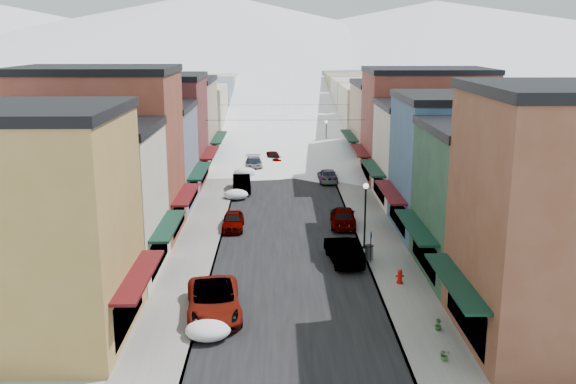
{
  "coord_description": "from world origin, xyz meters",
  "views": [
    {
      "loc": [
        -0.84,
        -25.5,
        14.54
      ],
      "look_at": [
        0.0,
        24.69,
        2.34
      ],
      "focal_mm": 40.0,
      "sensor_mm": 36.0,
      "label": 1
    }
  ],
  "objects_px": {
    "car_green_sedan": "(344,250)",
    "trash_can": "(369,252)",
    "fire_hydrant": "(400,277)",
    "car_dark_hatch": "(242,184)",
    "streetlamp_near": "(365,207)",
    "car_white_suv": "(214,300)",
    "car_silver_sedan": "(233,221)"
  },
  "relations": [
    {
      "from": "car_dark_hatch",
      "to": "fire_hydrant",
      "type": "distance_m",
      "value": 26.46
    },
    {
      "from": "car_silver_sedan",
      "to": "streetlamp_near",
      "type": "distance_m",
      "value": 11.07
    },
    {
      "from": "car_silver_sedan",
      "to": "car_green_sedan",
      "type": "xyz_separation_m",
      "value": [
        7.8,
        -7.61,
        0.15
      ]
    },
    {
      "from": "car_green_sedan",
      "to": "trash_can",
      "type": "relative_size",
      "value": 5.22
    },
    {
      "from": "car_dark_hatch",
      "to": "streetlamp_near",
      "type": "height_order",
      "value": "streetlamp_near"
    },
    {
      "from": "car_dark_hatch",
      "to": "fire_hydrant",
      "type": "xyz_separation_m",
      "value": [
        10.75,
        -24.18,
        -0.23
      ]
    },
    {
      "from": "car_white_suv",
      "to": "fire_hydrant",
      "type": "distance_m",
      "value": 11.46
    },
    {
      "from": "car_dark_hatch",
      "to": "streetlamp_near",
      "type": "distance_m",
      "value": 20.11
    },
    {
      "from": "car_dark_hatch",
      "to": "streetlamp_near",
      "type": "xyz_separation_m",
      "value": [
        9.5,
        -17.58,
        2.3
      ]
    },
    {
      "from": "car_white_suv",
      "to": "fire_hydrant",
      "type": "xyz_separation_m",
      "value": [
        10.72,
        4.02,
        -0.29
      ]
    },
    {
      "from": "car_green_sedan",
      "to": "fire_hydrant",
      "type": "relative_size",
      "value": 5.87
    },
    {
      "from": "fire_hydrant",
      "to": "streetlamp_near",
      "type": "xyz_separation_m",
      "value": [
        -1.25,
        6.6,
        2.53
      ]
    },
    {
      "from": "trash_can",
      "to": "streetlamp_near",
      "type": "height_order",
      "value": "streetlamp_near"
    },
    {
      "from": "car_green_sedan",
      "to": "fire_hydrant",
      "type": "xyz_separation_m",
      "value": [
        2.95,
        -4.13,
        -0.29
      ]
    },
    {
      "from": "car_white_suv",
      "to": "streetlamp_near",
      "type": "height_order",
      "value": "streetlamp_near"
    },
    {
      "from": "car_white_suv",
      "to": "car_green_sedan",
      "type": "xyz_separation_m",
      "value": [
        7.77,
        8.15,
        -0.0
      ]
    },
    {
      "from": "car_green_sedan",
      "to": "car_silver_sedan",
      "type": "bearing_deg",
      "value": -50.85
    },
    {
      "from": "car_silver_sedan",
      "to": "car_dark_hatch",
      "type": "height_order",
      "value": "car_dark_hatch"
    },
    {
      "from": "car_green_sedan",
      "to": "streetlamp_near",
      "type": "distance_m",
      "value": 3.74
    },
    {
      "from": "car_white_suv",
      "to": "car_silver_sedan",
      "type": "bearing_deg",
      "value": 82.92
    },
    {
      "from": "car_silver_sedan",
      "to": "streetlamp_near",
      "type": "height_order",
      "value": "streetlamp_near"
    },
    {
      "from": "car_dark_hatch",
      "to": "trash_can",
      "type": "height_order",
      "value": "car_dark_hatch"
    },
    {
      "from": "trash_can",
      "to": "car_green_sedan",
      "type": "bearing_deg",
      "value": -175.95
    },
    {
      "from": "car_dark_hatch",
      "to": "car_white_suv",
      "type": "bearing_deg",
      "value": -94.63
    },
    {
      "from": "car_green_sedan",
      "to": "trash_can",
      "type": "height_order",
      "value": "car_green_sedan"
    },
    {
      "from": "car_white_suv",
      "to": "car_dark_hatch",
      "type": "distance_m",
      "value": 28.2
    },
    {
      "from": "car_white_suv",
      "to": "car_silver_sedan",
      "type": "distance_m",
      "value": 15.77
    },
    {
      "from": "car_white_suv",
      "to": "streetlamp_near",
      "type": "distance_m",
      "value": 14.41
    },
    {
      "from": "trash_can",
      "to": "streetlamp_near",
      "type": "xyz_separation_m",
      "value": [
        0.0,
        2.35,
        2.43
      ]
    },
    {
      "from": "trash_can",
      "to": "car_silver_sedan",
      "type": "bearing_deg",
      "value": 141.74
    },
    {
      "from": "fire_hydrant",
      "to": "car_silver_sedan",
      "type": "bearing_deg",
      "value": 132.47
    },
    {
      "from": "car_white_suv",
      "to": "trash_can",
      "type": "bearing_deg",
      "value": 33.95
    }
  ]
}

